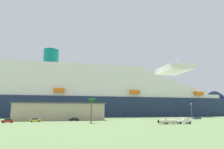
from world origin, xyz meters
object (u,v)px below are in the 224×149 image
(palm_tree, at_px, (91,102))
(street_lamp, at_px, (191,109))
(parked_car_blue_suv, at_px, (197,118))
(parked_car_yellow_taxi, at_px, (35,120))
(cruise_ship, at_px, (96,96))
(parked_car_red_hatchback, at_px, (8,121))
(parked_car_black_coupe, at_px, (74,119))
(small_boat_on_trailer, at_px, (168,121))
(pickup_truck, at_px, (184,121))

(palm_tree, bearing_deg, street_lamp, -3.47)
(parked_car_blue_suv, xyz_separation_m, parked_car_yellow_taxi, (-87.40, -2.00, 0.00))
(cruise_ship, xyz_separation_m, parked_car_red_hatchback, (-52.11, -71.85, -16.03))
(parked_car_yellow_taxi, height_order, parked_car_red_hatchback, same)
(parked_car_black_coupe, xyz_separation_m, parked_car_red_hatchback, (-27.47, -6.41, -0.00))
(street_lamp, xyz_separation_m, parked_car_black_coupe, (-52.54, 18.82, -4.57))
(parked_car_red_hatchback, bearing_deg, parked_car_yellow_taxi, 17.18)
(street_lamp, height_order, parked_car_blue_suv, street_lamp)
(palm_tree, distance_m, parked_car_blue_suv, 66.96)
(parked_car_blue_suv, bearing_deg, parked_car_yellow_taxi, -178.69)
(parked_car_blue_suv, xyz_separation_m, parked_car_black_coupe, (-70.21, 1.24, 0.00))
(palm_tree, height_order, parked_car_red_hatchback, palm_tree)
(small_boat_on_trailer, relative_size, parked_car_blue_suv, 1.96)
(small_boat_on_trailer, distance_m, parked_car_blue_suv, 49.60)
(parked_car_blue_suv, bearing_deg, small_boat_on_trailer, -141.61)
(street_lamp, bearing_deg, parked_car_blue_suv, 44.87)
(street_lamp, xyz_separation_m, parked_car_red_hatchback, (-80.01, 12.41, -4.58))
(cruise_ship, distance_m, parked_car_blue_suv, 82.33)
(pickup_truck, bearing_deg, parked_car_blue_suv, 44.10)
(parked_car_blue_suv, distance_m, parked_car_yellow_taxi, 87.43)
(small_boat_on_trailer, height_order, parked_car_blue_suv, small_boat_on_trailer)
(palm_tree, distance_m, parked_car_black_coupe, 18.38)
(cruise_ship, bearing_deg, street_lamp, -71.68)
(cruise_ship, xyz_separation_m, street_lamp, (27.90, -84.25, -11.45))
(parked_car_blue_suv, relative_size, parked_car_black_coupe, 0.92)
(street_lamp, xyz_separation_m, parked_car_yellow_taxi, (-69.74, 15.58, -4.57))
(pickup_truck, bearing_deg, street_lamp, 43.17)
(cruise_ship, xyz_separation_m, palm_tree, (-19.34, -81.39, -8.60))
(small_boat_on_trailer, distance_m, street_lamp, 25.38)
(cruise_ship, bearing_deg, parked_car_red_hatchback, -125.96)
(pickup_truck, distance_m, parked_car_black_coupe, 49.92)
(pickup_truck, relative_size, parked_car_blue_suv, 1.35)
(pickup_truck, relative_size, palm_tree, 0.57)
(palm_tree, height_order, parked_car_yellow_taxi, palm_tree)
(parked_car_black_coupe, bearing_deg, parked_car_red_hatchback, -166.86)
(pickup_truck, xyz_separation_m, palm_tree, (-32.27, 16.91, 7.21))
(street_lamp, bearing_deg, small_boat_on_trailer, -148.08)
(cruise_ship, height_order, parked_car_blue_suv, cruise_ship)
(parked_car_blue_suv, bearing_deg, palm_tree, -167.22)
(palm_tree, bearing_deg, cruise_ship, 76.63)
(small_boat_on_trailer, relative_size, palm_tree, 0.82)
(parked_car_blue_suv, height_order, parked_car_yellow_taxi, same)
(cruise_ship, height_order, parked_car_black_coupe, cruise_ship)
(pickup_truck, relative_size, small_boat_on_trailer, 0.69)
(cruise_ship, height_order, palm_tree, cruise_ship)
(pickup_truck, bearing_deg, palm_tree, 152.35)
(parked_car_blue_suv, xyz_separation_m, parked_car_red_hatchback, (-97.68, -5.18, 0.00))
(small_boat_on_trailer, bearing_deg, street_lamp, 31.92)
(street_lamp, bearing_deg, cruise_ship, 108.32)
(cruise_ship, xyz_separation_m, pickup_truck, (12.93, -98.29, -15.82))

